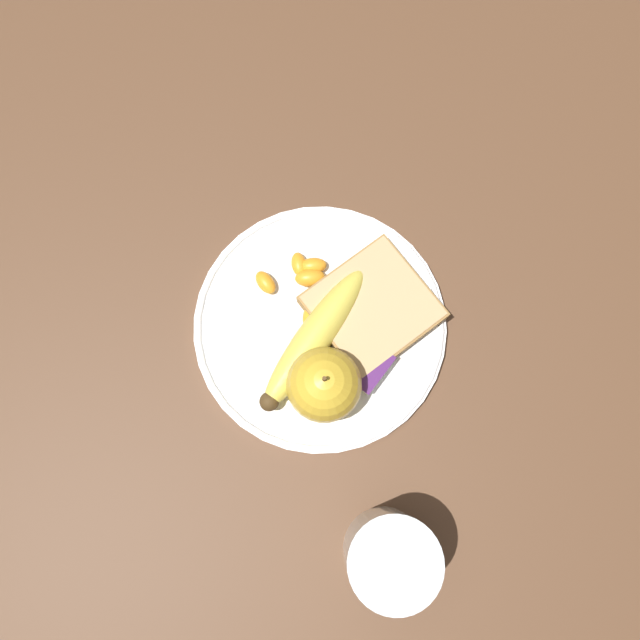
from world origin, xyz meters
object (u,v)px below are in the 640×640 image
juice_glass (389,556)px  fork (314,335)px  apple (324,385)px  banana (314,339)px  bread_slice (372,308)px  jam_packet (366,366)px  plate (320,325)px

juice_glass → fork: 0.22m
apple → juice_glass: bearing=-122.0°
fork → banana: bearing=-86.5°
bread_slice → jam_packet: same height
plate → jam_packet: 0.07m
plate → jam_packet: (-0.01, -0.06, 0.01)m
banana → apple: bearing=-130.7°
juice_glass → jam_packet: bearing=42.5°
bread_slice → fork: bread_slice is taller
juice_glass → apple: (0.09, 0.14, 0.00)m
plate → juice_glass: juice_glass is taller
juice_glass → jam_packet: size_ratio=2.05×
apple → banana: apple is taller
jam_packet → bread_slice: bearing=30.6°
apple → bread_slice: bearing=6.0°
juice_glass → apple: 0.16m
apple → banana: (0.03, 0.04, -0.02)m
plate → banana: (-0.02, -0.01, 0.02)m
plate → bread_slice: (0.04, -0.03, 0.02)m
juice_glass → apple: bearing=58.0°
banana → juice_glass: bearing=-124.0°
juice_glass → fork: juice_glass is taller
apple → bread_slice: apple is taller
bread_slice → fork: 0.07m
banana → bread_slice: 0.07m
fork → bread_slice: bearing=26.0°
fork → jam_packet: jam_packet is taller
jam_packet → fork: bearing=94.4°
plate → apple: size_ratio=3.19×
banana → bread_slice: bearing=-23.4°
juice_glass → jam_packet: juice_glass is taller
fork → jam_packet: 0.06m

